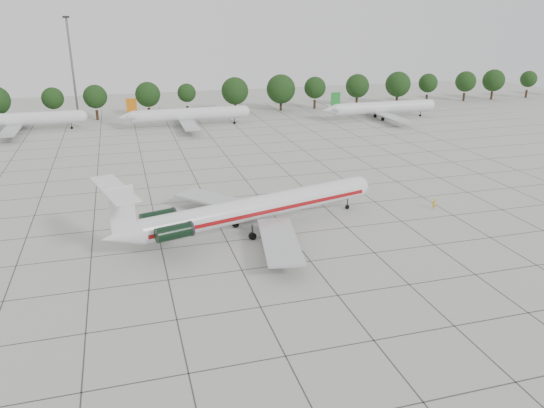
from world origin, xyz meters
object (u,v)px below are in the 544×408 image
object	(u,v)px
ground_crew	(434,204)
floodlight_mast	(72,61)
bg_airliner_b	(18,120)
main_airliner	(247,209)
bg_airliner_c	(189,115)
bg_airliner_d	(382,108)

from	to	relation	value
ground_crew	floodlight_mast	world-z (taller)	floodlight_mast
bg_airliner_b	main_airliner	bearing A→B (deg)	-62.96
ground_crew	floodlight_mast	size ratio (longest dim) A/B	0.06
main_airliner	ground_crew	xyz separation A→B (m)	(27.71, 0.92, -2.36)
ground_crew	bg_airliner_c	world-z (taller)	bg_airliner_c
bg_airliner_b	bg_airliner_c	size ratio (longest dim) A/B	1.00
bg_airliner_b	floodlight_mast	distance (m)	23.85
bg_airliner_b	bg_airliner_c	distance (m)	39.13
ground_crew	bg_airliner_c	xyz separation A→B (m)	(-25.96, 67.13, 2.14)
main_airliner	bg_airliner_b	distance (m)	81.61
ground_crew	bg_airliner_d	distance (m)	67.23
bg_airliner_c	bg_airliner_d	size ratio (longest dim) A/B	1.00
floodlight_mast	bg_airliner_d	bearing A→B (deg)	-18.83
bg_airliner_b	bg_airliner_d	world-z (taller)	same
bg_airliner_d	floodlight_mast	size ratio (longest dim) A/B	1.11
ground_crew	bg_airliner_d	world-z (taller)	bg_airliner_d
bg_airliner_d	floodlight_mast	world-z (taller)	floodlight_mast
bg_airliner_b	bg_airliner_d	distance (m)	89.17
floodlight_mast	ground_crew	bearing A→B (deg)	-59.31
ground_crew	floodlight_mast	bearing A→B (deg)	-67.07
ground_crew	bg_airliner_c	distance (m)	72.00
main_airliner	ground_crew	size ratio (longest dim) A/B	24.17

